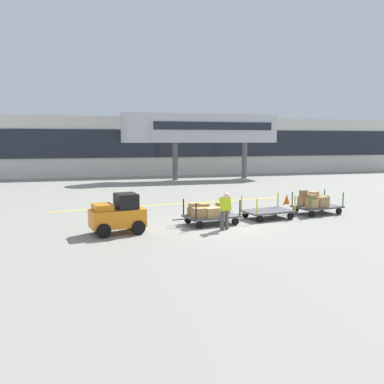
% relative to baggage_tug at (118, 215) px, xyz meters
% --- Properties ---
extents(ground_plane, '(120.00, 120.00, 0.00)m').
position_rel_baggage_tug_xyz_m(ground_plane, '(4.41, 0.40, -0.75)').
color(ground_plane, gray).
extents(apron_lead_line, '(14.30, 2.05, 0.01)m').
position_rel_baggage_tug_xyz_m(apron_lead_line, '(3.99, 6.66, -0.75)').
color(apron_lead_line, yellow).
rests_on(apron_lead_line, ground_plane).
extents(terminal_building, '(63.92, 2.51, 6.04)m').
position_rel_baggage_tug_xyz_m(terminal_building, '(4.41, 26.37, 2.27)').
color(terminal_building, beige).
rests_on(terminal_building, ground_plane).
extents(jet_bridge, '(14.55, 3.00, 6.04)m').
position_rel_baggage_tug_xyz_m(jet_bridge, '(8.67, 20.39, 3.94)').
color(jet_bridge, '#B7B7BC').
rests_on(jet_bridge, ground_plane).
extents(baggage_tug, '(2.26, 1.54, 1.58)m').
position_rel_baggage_tug_xyz_m(baggage_tug, '(0.00, 0.00, 0.00)').
color(baggage_tug, orange).
rests_on(baggage_tug, ground_plane).
extents(baggage_cart_lead, '(3.08, 1.78, 1.10)m').
position_rel_baggage_tug_xyz_m(baggage_cart_lead, '(4.02, 0.75, -0.23)').
color(baggage_cart_lead, '#4C4C4F').
rests_on(baggage_cart_lead, ground_plane).
extents(baggage_cart_middle, '(3.08, 1.78, 1.10)m').
position_rel_baggage_tug_xyz_m(baggage_cart_middle, '(7.05, 1.24, -0.41)').
color(baggage_cart_middle, '#4C4C4F').
rests_on(baggage_cart_middle, ground_plane).
extents(baggage_cart_tail, '(3.08, 1.78, 1.19)m').
position_rel_baggage_tug_xyz_m(baggage_cart_tail, '(9.91, 1.77, -0.19)').
color(baggage_cart_tail, '#4C4C4F').
rests_on(baggage_cart_tail, ground_plane).
extents(baggage_handler, '(0.41, 0.44, 1.56)m').
position_rel_baggage_tug_xyz_m(baggage_handler, '(4.30, -0.48, 0.11)').
color(baggage_handler, '#4C4C4C').
rests_on(baggage_handler, ground_plane).
extents(safety_cone_near, '(0.36, 0.36, 0.55)m').
position_rel_baggage_tug_xyz_m(safety_cone_near, '(10.10, 5.08, -0.48)').
color(safety_cone_near, '#EA590F').
rests_on(safety_cone_near, ground_plane).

